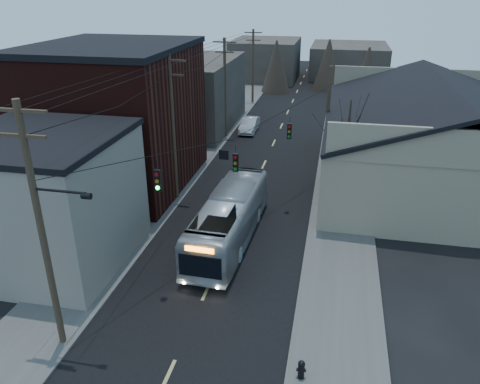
# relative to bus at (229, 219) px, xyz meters

# --- Properties ---
(road_surface) EXTENTS (9.00, 110.00, 0.02)m
(road_surface) POSITION_rel_bus_xyz_m (0.01, 17.12, -1.48)
(road_surface) COLOR black
(road_surface) RESTS_ON ground
(sidewalk_left) EXTENTS (4.00, 110.00, 0.12)m
(sidewalk_left) POSITION_rel_bus_xyz_m (-6.49, 17.12, -1.43)
(sidewalk_left) COLOR #474744
(sidewalk_left) RESTS_ON ground
(sidewalk_right) EXTENTS (4.00, 110.00, 0.12)m
(sidewalk_right) POSITION_rel_bus_xyz_m (6.51, 17.12, -1.43)
(sidewalk_right) COLOR #474744
(sidewalk_right) RESTS_ON ground
(building_clapboard) EXTENTS (8.00, 8.00, 7.00)m
(building_clapboard) POSITION_rel_bus_xyz_m (-8.99, -3.88, 2.01)
(building_clapboard) COLOR slate
(building_clapboard) RESTS_ON ground
(building_brick) EXTENTS (10.00, 12.00, 10.00)m
(building_brick) POSITION_rel_bus_xyz_m (-9.99, 7.12, 3.51)
(building_brick) COLOR black
(building_brick) RESTS_ON ground
(building_left_far) EXTENTS (9.00, 14.00, 7.00)m
(building_left_far) POSITION_rel_bus_xyz_m (-9.49, 23.12, 2.01)
(building_left_far) COLOR #37322C
(building_left_far) RESTS_ON ground
(warehouse) EXTENTS (16.16, 20.60, 7.73)m
(warehouse) POSITION_rel_bus_xyz_m (13.01, 12.12, 1.20)
(warehouse) COLOR #7F6F5C
(warehouse) RESTS_ON ground
(building_far_left) EXTENTS (10.00, 12.00, 6.00)m
(building_far_left) POSITION_rel_bus_xyz_m (-5.99, 52.12, 1.51)
(building_far_left) COLOR #37322C
(building_far_left) RESTS_ON ground
(building_far_right) EXTENTS (12.00, 14.00, 5.00)m
(building_far_right) POSITION_rel_bus_xyz_m (7.01, 57.12, 1.01)
(building_far_right) COLOR #37322C
(building_far_right) RESTS_ON ground
(bare_tree) EXTENTS (0.40, 0.40, 7.20)m
(bare_tree) POSITION_rel_bus_xyz_m (6.51, 7.12, 2.11)
(bare_tree) COLOR black
(bare_tree) RESTS_ON ground
(utility_lines) EXTENTS (11.24, 45.28, 10.50)m
(utility_lines) POSITION_rel_bus_xyz_m (-3.10, 11.27, 3.46)
(utility_lines) COLOR #382B1E
(utility_lines) RESTS_ON ground
(bus) EXTENTS (2.94, 10.82, 2.99)m
(bus) POSITION_rel_bus_xyz_m (0.00, 0.00, 0.00)
(bus) COLOR #A0A6AB
(bus) RESTS_ON ground
(parked_car) EXTENTS (1.56, 4.42, 1.45)m
(parked_car) POSITION_rel_bus_xyz_m (-2.99, 22.36, -0.77)
(parked_car) COLOR #B5B9BE
(parked_car) RESTS_ON ground
(fire_hydrant) EXTENTS (0.38, 0.28, 0.81)m
(fire_hydrant) POSITION_rel_bus_xyz_m (5.11, -9.85, -0.94)
(fire_hydrant) COLOR black
(fire_hydrant) RESTS_ON sidewalk_right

